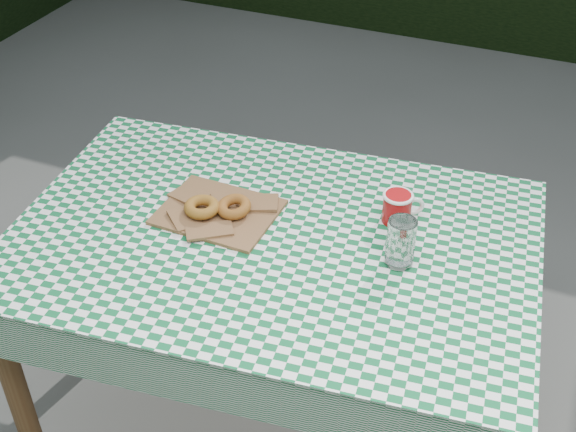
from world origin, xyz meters
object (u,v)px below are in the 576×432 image
(table, at_px, (274,341))
(paper_bag, at_px, (218,211))
(coffee_mug, at_px, (397,208))
(drinking_glass, at_px, (401,242))

(table, height_order, paper_bag, paper_bag)
(table, height_order, coffee_mug, coffee_mug)
(table, relative_size, paper_bag, 4.38)
(coffee_mug, height_order, drinking_glass, drinking_glass)
(table, bearing_deg, coffee_mug, 27.62)
(coffee_mug, bearing_deg, drinking_glass, -102.09)
(paper_bag, xyz_separation_m, coffee_mug, (0.44, 0.15, 0.03))
(coffee_mug, xyz_separation_m, drinking_glass, (0.05, -0.16, 0.02))
(drinking_glass, bearing_deg, coffee_mug, 108.03)
(table, xyz_separation_m, drinking_glass, (0.32, 0.02, 0.44))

